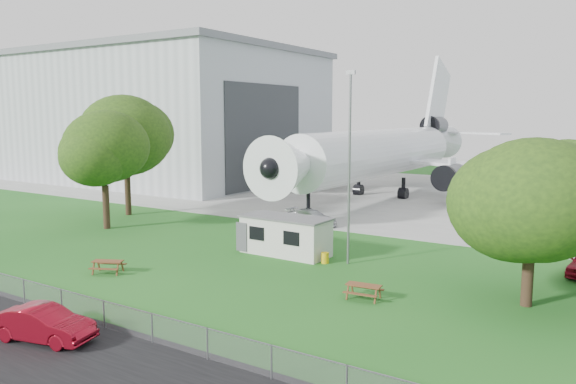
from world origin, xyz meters
The scene contains 15 objects.
ground centered at (0.00, 0.00, 0.00)m, with size 160.00×160.00×0.00m, color #317828.
concrete_apron centered at (0.00, 38.00, 0.01)m, with size 120.00×46.00×0.03m, color #B7B7B2.
hangar centered at (-37.97, 36.00, 9.41)m, with size 43.00×31.00×18.55m.
airliner centered at (-2.00, 35.86, 5.27)m, with size 46.36×47.73×17.69m.
site_cabin centered at (3.52, 6.12, 1.31)m, with size 6.78×2.83×2.62m.
picnic_west centered at (-3.00, -3.49, 0.00)m, with size 1.80×1.50×0.76m, color brown, non-canonical shape.
picnic_east centered at (11.98, 0.43, 0.00)m, with size 1.80×1.50×0.76m, color brown, non-canonical shape.
fence centered at (0.00, -9.50, 0.00)m, with size 58.00×0.04×1.30m, color gray.
lamp_mast centered at (8.20, 6.20, 6.00)m, with size 0.16×0.16×12.00m, color slate.
tree_west_big centered at (-17.42, 10.94, 7.33)m, with size 8.61×8.61×11.65m.
tree_west_small centered at (-13.86, 5.44, 6.23)m, with size 7.40×7.40×9.94m.
tree_east_front centered at (19.26, 3.84, 5.17)m, with size 8.24×8.24×9.30m.
tree_far_apron centered at (17.36, 28.83, 4.63)m, with size 6.57×6.57×7.92m.
car_centre_sedan centered at (2.99, -11.80, 0.73)m, with size 1.55×4.45×1.47m, color maroon.
car_apron_van centered at (-0.07, 15.81, 0.67)m, with size 1.89×4.64×1.35m, color white.
Camera 1 is at (23.76, -25.23, 9.42)m, focal length 35.00 mm.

